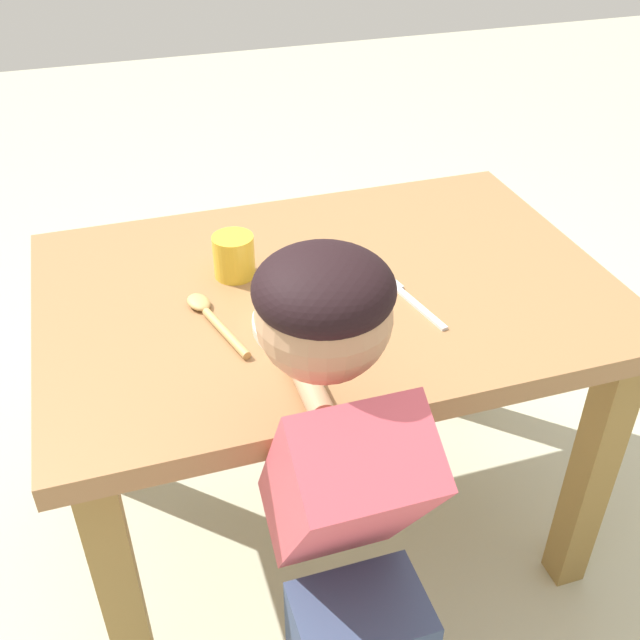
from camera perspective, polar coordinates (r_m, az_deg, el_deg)
The scene contains 7 objects.
ground_plane at distance 1.90m, azimuth 0.44°, elevation -14.99°, with size 8.00×8.00×0.00m, color #B2B195.
dining_table at distance 1.50m, azimuth 0.54°, elevation -0.73°, with size 1.09×0.75×0.69m.
plate at distance 1.31m, azimuth -0.26°, elevation 0.05°, with size 0.23×0.23×0.06m.
fork at distance 1.40m, azimuth 6.84°, elevation 1.61°, with size 0.06×0.21×0.01m.
spoon at distance 1.34m, azimuth -8.24°, elevation 0.19°, with size 0.08×0.21×0.02m.
drinking_cup at distance 1.45m, azimuth -6.58°, elevation 4.86°, with size 0.08×0.08×0.08m, color gold.
person at distance 1.16m, azimuth 1.80°, elevation -15.74°, with size 0.20×0.47×0.98m.
Camera 1 is at (-0.38, -1.15, 1.46)m, focal length 42.01 mm.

